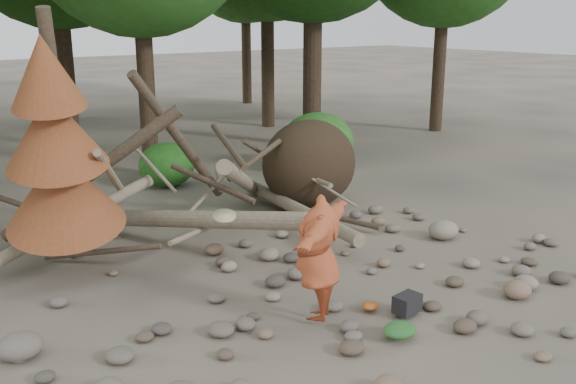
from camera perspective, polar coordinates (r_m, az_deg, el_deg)
ground at (r=9.87m, az=5.36°, el=-9.73°), size 120.00×120.00×0.00m
deadfall_pile at (r=13.88m, az=0.17°, el=1.99°), size 8.55×5.24×3.30m
dead_conifer at (r=10.62m, az=-19.83°, el=3.26°), size 2.06×2.16×4.35m
bush_mid at (r=16.36m, az=-10.74°, el=2.39°), size 1.40×1.40×1.12m
bush_right at (r=17.83m, az=2.64°, el=4.51°), size 2.00×2.00×1.60m
frisbee_thrower at (r=8.84m, az=2.67°, el=-5.83°), size 2.63×1.78×1.80m
backpack at (r=9.52m, az=10.53°, el=-10.04°), size 0.43×0.31×0.26m
cloth_green at (r=8.89m, az=9.90°, el=-12.26°), size 0.48×0.40×0.18m
cloth_orange at (r=9.59m, az=7.34°, el=-10.26°), size 0.27×0.22×0.10m
boulder_front_right at (r=10.52m, az=19.71°, el=-8.18°), size 0.45×0.40×0.27m
boulder_mid_right at (r=12.76m, az=13.66°, el=-3.29°), size 0.60×0.54×0.36m
boulder_mid_left at (r=8.95m, az=-22.73°, el=-12.52°), size 0.57×0.51×0.34m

